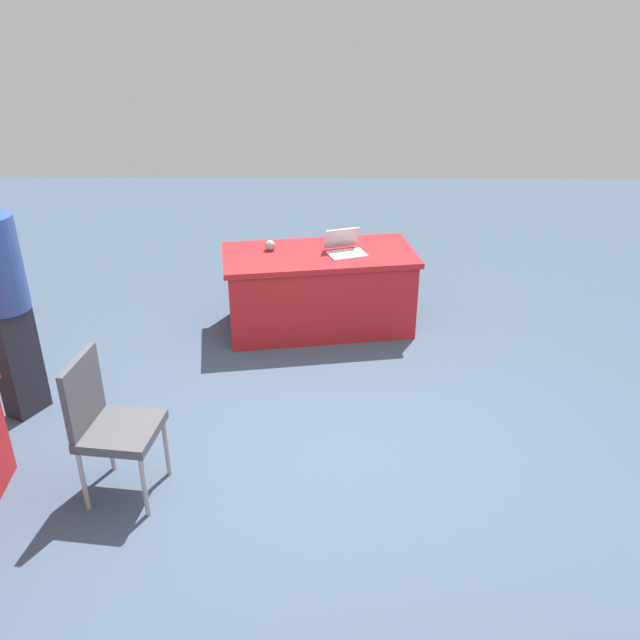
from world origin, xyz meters
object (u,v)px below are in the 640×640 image
object	(u,v)px
table_foreground	(319,290)
scissors_red	(353,249)
chair_tucked_right	(108,420)
laptop_silver	(345,249)
yarn_ball	(270,245)
person_presenter	(2,292)

from	to	relation	value
table_foreground	scissors_red	distance (m)	0.48
chair_tucked_right	scissors_red	size ratio (longest dim) A/B	5.22
table_foreground	chair_tucked_right	xyz separation A→B (m)	(1.22, 2.30, 0.17)
table_foreground	laptop_silver	bearing A→B (deg)	175.71
laptop_silver	yarn_ball	xyz separation A→B (m)	(0.67, -0.07, 0.01)
chair_tucked_right	person_presenter	size ratio (longest dim) A/B	0.54
chair_tucked_right	laptop_silver	xyz separation A→B (m)	(-1.45, -2.28, 0.24)
table_foreground	chair_tucked_right	world-z (taller)	chair_tucked_right
yarn_ball	person_presenter	bearing A→B (deg)	40.69
yarn_ball	scissors_red	xyz separation A→B (m)	(-0.74, -0.03, -0.04)
person_presenter	chair_tucked_right	bearing A→B (deg)	73.30
chair_tucked_right	scissors_red	distance (m)	2.82
chair_tucked_right	scissors_red	bearing A→B (deg)	154.05
scissors_red	table_foreground	bearing A→B (deg)	-164.86
chair_tucked_right	yarn_ball	size ratio (longest dim) A/B	9.97
chair_tucked_right	yarn_ball	bearing A→B (deg)	168.30
chair_tucked_right	laptop_silver	world-z (taller)	chair_tucked_right
laptop_silver	table_foreground	bearing A→B (deg)	-24.11
yarn_ball	laptop_silver	bearing A→B (deg)	174.43
table_foreground	laptop_silver	size ratio (longest dim) A/B	4.58
table_foreground	chair_tucked_right	distance (m)	2.60
laptop_silver	person_presenter	bearing A→B (deg)	10.73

